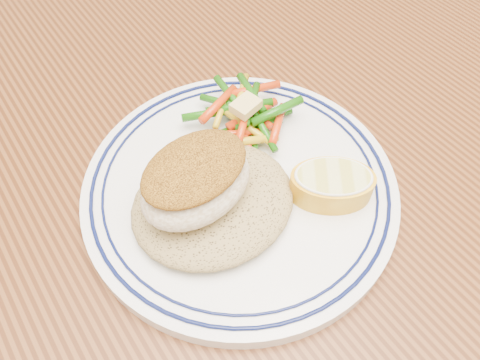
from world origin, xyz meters
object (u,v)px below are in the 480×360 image
vegetable_pile (246,115)px  dining_table (304,254)px  lemon_wedge (332,184)px  rice_pilaf (213,200)px  plate (240,187)px  fish_fillet (196,180)px

vegetable_pile → dining_table: bearing=-85.8°
dining_table → lemon_wedge: bearing=-56.7°
rice_pilaf → lemon_wedge: 0.10m
dining_table → plate: size_ratio=5.71×
fish_fillet → lemon_wedge: 0.11m
plate → fish_fillet: fish_fillet is taller
vegetable_pile → rice_pilaf: bearing=-141.5°
dining_table → fish_fillet: bearing=155.9°
dining_table → rice_pilaf: size_ratio=11.35×
plate → lemon_wedge: 0.08m
rice_pilaf → fish_fillet: (-0.01, 0.00, 0.03)m
plate → rice_pilaf: rice_pilaf is taller
plate → vegetable_pile: bearing=50.3°
rice_pilaf → dining_table: bearing=-24.3°
dining_table → rice_pilaf: 0.15m
plate → lemon_wedge: bearing=-43.7°
plate → lemon_wedge: lemon_wedge is taller
dining_table → vegetable_pile: 0.16m
plate → fish_fillet: bearing=-175.1°
fish_fillet → lemon_wedge: (0.10, -0.05, -0.03)m
rice_pilaf → lemon_wedge: bearing=-26.9°
dining_table → fish_fillet: size_ratio=15.18×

